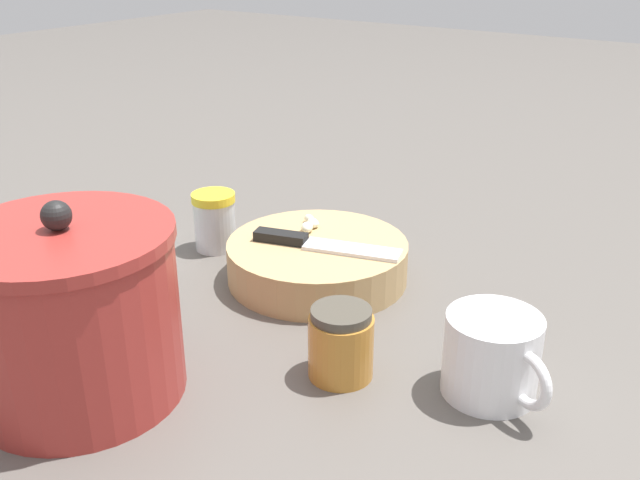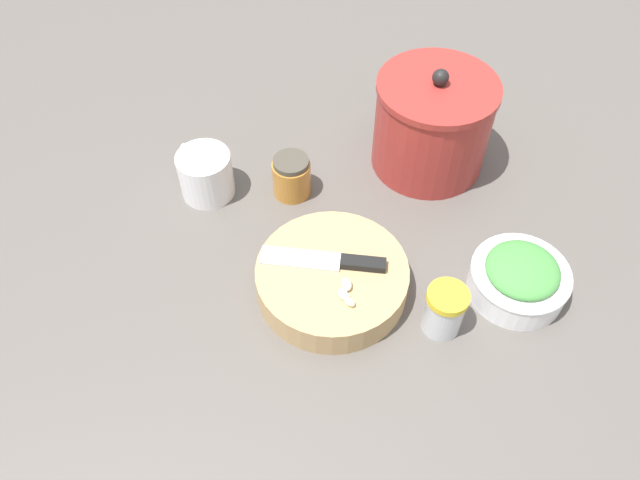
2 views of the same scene
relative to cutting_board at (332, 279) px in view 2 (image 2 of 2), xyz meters
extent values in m
plane|color=#56514C|center=(-0.03, 0.04, -0.03)|extent=(5.00, 5.00, 0.00)
cylinder|color=tan|center=(0.00, 0.00, 0.00)|extent=(0.24, 0.24, 0.05)
cube|color=black|center=(0.04, 0.02, 0.03)|extent=(0.07, 0.04, 0.01)
cube|color=silver|center=(-0.05, 0.00, 0.03)|extent=(0.13, 0.07, 0.01)
ellipsoid|color=white|center=(0.03, -0.04, 0.03)|extent=(0.02, 0.02, 0.01)
ellipsoid|color=silver|center=(0.05, -0.05, 0.03)|extent=(0.02, 0.02, 0.01)
ellipsoid|color=#EAE8C6|center=(0.03, -0.02, 0.03)|extent=(0.03, 0.03, 0.01)
ellipsoid|color=#E6EBCB|center=(0.04, -0.04, 0.03)|extent=(0.02, 0.02, 0.01)
cylinder|color=white|center=(0.27, 0.11, 0.00)|extent=(0.15, 0.15, 0.05)
torus|color=white|center=(0.27, 0.11, 0.02)|extent=(0.15, 0.15, 0.01)
ellipsoid|color=#478E42|center=(0.27, 0.11, 0.03)|extent=(0.11, 0.11, 0.03)
cylinder|color=silver|center=(0.18, 0.00, 0.01)|extent=(0.06, 0.06, 0.07)
cylinder|color=yellow|center=(0.18, 0.00, 0.05)|extent=(0.06, 0.06, 0.01)
cylinder|color=white|center=(-0.28, 0.11, 0.02)|extent=(0.09, 0.09, 0.08)
torus|color=white|center=(-0.33, 0.13, 0.02)|extent=(0.06, 0.04, 0.06)
cylinder|color=#BC7A2D|center=(-0.15, 0.17, 0.01)|extent=(0.07, 0.07, 0.07)
cylinder|color=#474238|center=(-0.15, 0.17, 0.05)|extent=(0.06, 0.06, 0.01)
cylinder|color=#9E2D28|center=(0.05, 0.34, 0.06)|extent=(0.20, 0.20, 0.16)
cylinder|color=#9E2D28|center=(0.05, 0.34, 0.14)|extent=(0.21, 0.21, 0.01)
sphere|color=black|center=(0.05, 0.34, 0.16)|extent=(0.03, 0.03, 0.03)
camera|label=1|loc=(-0.48, 0.69, 0.40)|focal=40.00mm
camera|label=2|loc=(0.20, -0.52, 0.79)|focal=35.00mm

